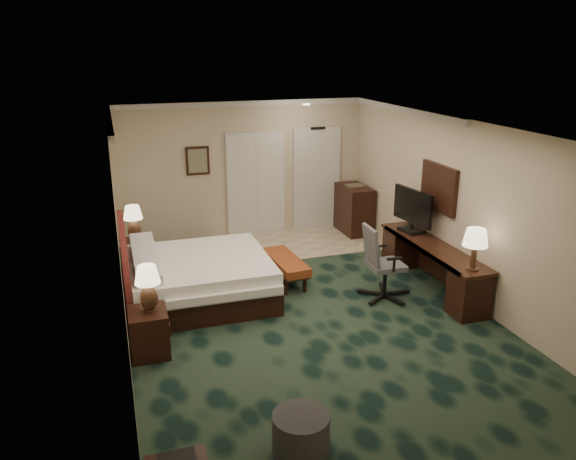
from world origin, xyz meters
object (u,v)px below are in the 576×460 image
object	(u,v)px
ottoman	(301,433)
tv	(412,211)
bed	(200,279)
lamp_far	(134,223)
lamp_near	(148,288)
desk_chair	(386,262)
nightstand_far	(135,256)
minibar	(354,209)
nightstand_near	(149,333)
bed_bench	(286,270)
desk	(431,267)

from	to	relation	value
ottoman	tv	distance (m)	4.97
bed	lamp_far	bearing A→B (deg)	120.49
lamp_near	desk_chair	xyz separation A→B (m)	(3.55, 0.58, -0.30)
nightstand_far	minibar	bearing A→B (deg)	10.30
nightstand_far	lamp_near	size ratio (longest dim) A/B	0.94
nightstand_far	lamp_far	world-z (taller)	lamp_far
nightstand_far	nightstand_near	bearing A→B (deg)	-89.76
tv	nightstand_near	bearing A→B (deg)	-170.45
bed_bench	desk_chair	xyz separation A→B (m)	(1.26, -1.06, 0.38)
tv	minibar	size ratio (longest dim) A/B	0.96
bed_bench	lamp_far	bearing A→B (deg)	147.79
nightstand_far	lamp_far	xyz separation A→B (m)	(0.03, 0.04, 0.58)
nightstand_far	desk_chair	world-z (taller)	desk_chair
desk_chair	nightstand_far	bearing A→B (deg)	150.08
minibar	desk_chair	bearing A→B (deg)	-105.49
nightstand_near	lamp_near	distance (m)	0.59
lamp_far	minibar	bearing A→B (deg)	9.86
nightstand_far	lamp_near	distance (m)	2.89
lamp_far	desk_chair	distance (m)	4.25
ottoman	desk	distance (m)	4.38
bed	lamp_near	size ratio (longest dim) A/B	3.51
lamp_far	desk_chair	world-z (taller)	desk_chair
desk	tv	xyz separation A→B (m)	(0.01, 0.71, 0.73)
desk	minibar	distance (m)	2.98
desk	minibar	xyz separation A→B (m)	(-0.02, 2.97, 0.13)
nightstand_near	desk_chair	bearing A→B (deg)	9.43
bed	desk	xyz separation A→B (m)	(3.57, -0.74, 0.03)
nightstand_near	bed_bench	bearing A→B (deg)	35.44
ottoman	tv	size ratio (longest dim) A/B	0.59
lamp_far	bed_bench	distance (m)	2.70
bed_bench	minibar	size ratio (longest dim) A/B	1.23
bed	lamp_near	bearing A→B (deg)	-121.12
nightstand_near	nightstand_far	world-z (taller)	nightstand_near
nightstand_near	nightstand_far	distance (m)	2.85
bed_bench	tv	bearing A→B (deg)	-10.97
lamp_far	minibar	distance (m)	4.50
nightstand_far	bed	bearing A→B (deg)	-57.91
bed	ottoman	xyz separation A→B (m)	(0.35, -3.70, -0.13)
tv	minibar	xyz separation A→B (m)	(-0.02, 2.26, -0.60)
bed	nightstand_far	distance (m)	1.69
bed_bench	desk	xyz separation A→B (m)	(2.13, -0.97, 0.16)
desk_chair	minibar	distance (m)	3.18
lamp_far	ottoman	world-z (taller)	lamp_far
nightstand_near	desk	bearing A→B (deg)	8.72
nightstand_far	minibar	distance (m)	4.53
lamp_near	desk	world-z (taller)	lamp_near
bed_bench	tv	world-z (taller)	tv
ottoman	minibar	distance (m)	6.75
desk	nightstand_near	bearing A→B (deg)	-171.28
lamp_near	minibar	bearing A→B (deg)	39.58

